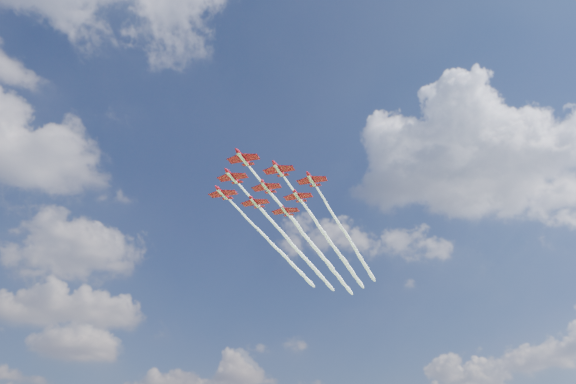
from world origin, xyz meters
The scene contains 9 objects.
jet_lead centered at (21.45, 20.71, 80.98)m, with size 84.57×75.70×2.56m.
jet_row2_port centered at (33.10, 21.46, 80.98)m, with size 84.57×75.70×2.56m.
jet_row2_starb centered at (23.52, 32.20, 80.98)m, with size 84.57×75.70×2.56m.
jet_row3_port centered at (44.76, 22.21, 80.98)m, with size 84.57×75.70×2.56m.
jet_row3_centre centered at (35.17, 32.95, 80.98)m, with size 84.57×75.70×2.56m.
jet_row3_starb centered at (25.58, 43.69, 80.98)m, with size 84.57×75.70×2.56m.
jet_row4_port centered at (46.82, 33.71, 80.98)m, with size 84.57×75.70×2.56m.
jet_row4_starb centered at (37.23, 44.45, 80.98)m, with size 84.57×75.70×2.56m.
jet_tail centered at (48.89, 45.20, 80.98)m, with size 84.57×75.70×2.56m.
Camera 1 is at (-74.01, -136.39, 4.00)m, focal length 35.00 mm.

